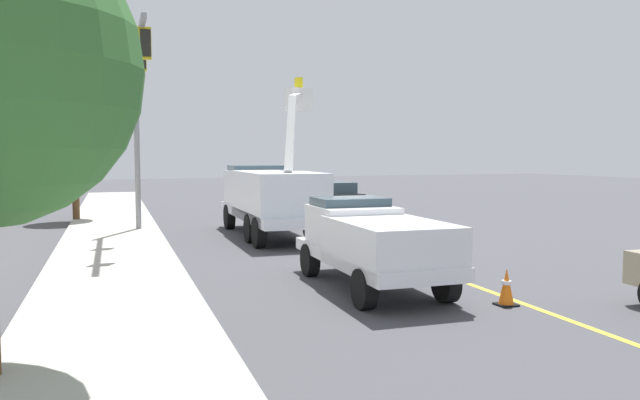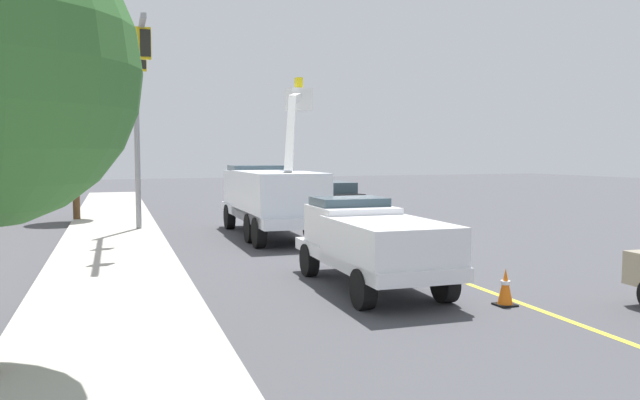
{
  "view_description": "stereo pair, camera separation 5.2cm",
  "coord_description": "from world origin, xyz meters",
  "px_view_note": "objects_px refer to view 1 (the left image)",
  "views": [
    {
      "loc": [
        -21.74,
        9.43,
        3.18
      ],
      "look_at": [
        0.57,
        0.61,
        1.4
      ],
      "focal_mm": 35.04,
      "sensor_mm": 36.0,
      "label": 1
    },
    {
      "loc": [
        -21.76,
        9.38,
        3.18
      ],
      "look_at": [
        0.57,
        0.61,
        1.4
      ],
      "focal_mm": 35.04,
      "sensor_mm": 36.0,
      "label": 2
    }
  ],
  "objects_px": {
    "traffic_cone_leading": "(506,287)",
    "traffic_signal_mast": "(138,90)",
    "traffic_cone_mid_front": "(286,215)",
    "service_pickup_truck": "(372,241)",
    "utility_bucket_truck": "(271,195)",
    "passing_minivan": "(332,195)"
  },
  "relations": [
    {
      "from": "service_pickup_truck",
      "to": "traffic_cone_mid_front",
      "type": "height_order",
      "value": "service_pickup_truck"
    },
    {
      "from": "passing_minivan",
      "to": "traffic_cone_mid_front",
      "type": "height_order",
      "value": "passing_minivan"
    },
    {
      "from": "traffic_cone_leading",
      "to": "traffic_cone_mid_front",
      "type": "relative_size",
      "value": 1.12
    },
    {
      "from": "utility_bucket_truck",
      "to": "passing_minivan",
      "type": "distance_m",
      "value": 9.7
    },
    {
      "from": "traffic_cone_mid_front",
      "to": "passing_minivan",
      "type": "bearing_deg",
      "value": -47.2
    },
    {
      "from": "traffic_cone_mid_front",
      "to": "traffic_signal_mast",
      "type": "height_order",
      "value": "traffic_signal_mast"
    },
    {
      "from": "service_pickup_truck",
      "to": "traffic_signal_mast",
      "type": "bearing_deg",
      "value": 20.62
    },
    {
      "from": "utility_bucket_truck",
      "to": "passing_minivan",
      "type": "bearing_deg",
      "value": -36.74
    },
    {
      "from": "traffic_cone_leading",
      "to": "traffic_signal_mast",
      "type": "distance_m",
      "value": 15.85
    },
    {
      "from": "traffic_signal_mast",
      "to": "traffic_cone_mid_front",
      "type": "bearing_deg",
      "value": -65.2
    },
    {
      "from": "utility_bucket_truck",
      "to": "service_pickup_truck",
      "type": "relative_size",
      "value": 1.46
    },
    {
      "from": "service_pickup_truck",
      "to": "traffic_cone_leading",
      "type": "relative_size",
      "value": 7.21
    },
    {
      "from": "traffic_cone_leading",
      "to": "traffic_cone_mid_front",
      "type": "xyz_separation_m",
      "value": [
        16.85,
        -0.75,
        -0.04
      ]
    },
    {
      "from": "traffic_signal_mast",
      "to": "passing_minivan",
      "type": "bearing_deg",
      "value": -57.9
    },
    {
      "from": "service_pickup_truck",
      "to": "traffic_cone_leading",
      "type": "bearing_deg",
      "value": -144.13
    },
    {
      "from": "utility_bucket_truck",
      "to": "traffic_signal_mast",
      "type": "height_order",
      "value": "traffic_signal_mast"
    },
    {
      "from": "utility_bucket_truck",
      "to": "traffic_signal_mast",
      "type": "distance_m",
      "value": 6.3
    },
    {
      "from": "service_pickup_truck",
      "to": "traffic_cone_mid_front",
      "type": "relative_size",
      "value": 8.09
    },
    {
      "from": "traffic_cone_leading",
      "to": "traffic_signal_mast",
      "type": "bearing_deg",
      "value": 23.81
    },
    {
      "from": "traffic_cone_leading",
      "to": "service_pickup_truck",
      "type": "bearing_deg",
      "value": 35.87
    },
    {
      "from": "service_pickup_truck",
      "to": "traffic_cone_leading",
      "type": "xyz_separation_m",
      "value": [
        -2.57,
        -1.86,
        -0.73
      ]
    },
    {
      "from": "utility_bucket_truck",
      "to": "passing_minivan",
      "type": "xyz_separation_m",
      "value": [
        7.76,
        -5.79,
        -0.62
      ]
    }
  ]
}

